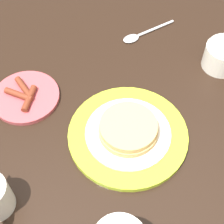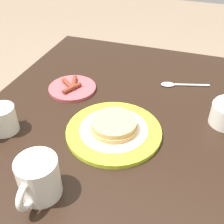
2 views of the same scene
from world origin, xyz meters
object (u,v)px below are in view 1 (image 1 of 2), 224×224
side_plate_bacon (26,96)px  spoon (140,35)px  pancake_plate (128,133)px  sugar_bowl (224,53)px

side_plate_bacon → spoon: bearing=112.9°
pancake_plate → side_plate_bacon: 0.25m
sugar_bowl → spoon: (-0.15, -0.16, -0.04)m
pancake_plate → side_plate_bacon: bearing=-129.1°
side_plate_bacon → sugar_bowl: 0.47m
side_plate_bacon → sugar_bowl: size_ratio=1.71×
pancake_plate → side_plate_bacon: size_ratio=1.65×
side_plate_bacon → sugar_bowl: sugar_bowl is taller
spoon → pancake_plate: bearing=-22.4°
pancake_plate → sugar_bowl: bearing=116.6°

